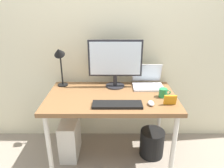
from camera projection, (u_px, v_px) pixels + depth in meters
name	position (u px, v px, depth m)	size (l,w,h in m)	color
ground_plane	(112.00, 155.00, 2.28)	(6.00, 6.00, 0.00)	gray
back_wall	(112.00, 31.00, 2.18)	(4.40, 0.04, 2.60)	beige
desk	(112.00, 101.00, 2.03)	(1.26, 0.72, 0.74)	brown
monitor	(116.00, 61.00, 2.11)	(0.56, 0.20, 0.50)	#232328
laptop	(148.00, 81.00, 2.21)	(0.32, 0.27, 0.23)	silver
desk_lamp	(60.00, 58.00, 2.10)	(0.11, 0.16, 0.45)	black
keyboard	(118.00, 105.00, 1.80)	(0.44, 0.14, 0.02)	black
mouse	(152.00, 103.00, 1.82)	(0.06, 0.09, 0.03)	silver
coffee_mug	(164.00, 93.00, 1.96)	(0.11, 0.08, 0.09)	#268C4C
photo_frame	(171.00, 100.00, 1.81)	(0.11, 0.02, 0.09)	orange
computer_tower	(71.00, 138.00, 2.23)	(0.18, 0.36, 0.42)	silver
wastebasket	(153.00, 143.00, 2.24)	(0.26, 0.26, 0.30)	black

